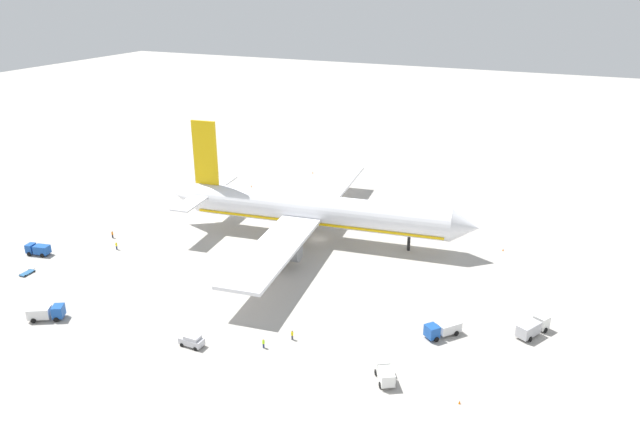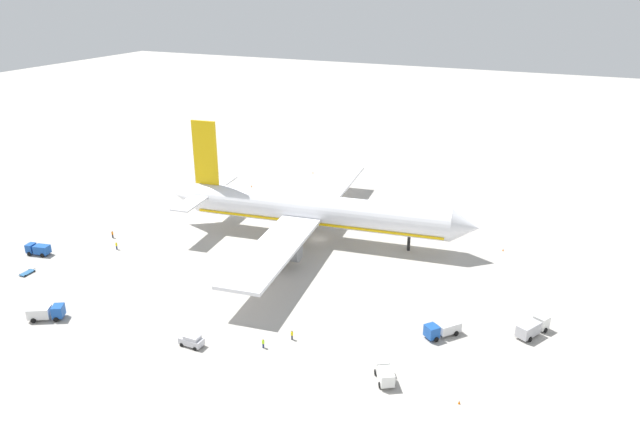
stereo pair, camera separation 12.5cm
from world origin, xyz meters
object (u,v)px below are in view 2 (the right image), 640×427
service_van (192,340)px  traffic_cone_0 (246,187)px  traffic_cone_1 (459,402)px  traffic_cone_4 (503,250)px  service_truck_4 (46,312)px  service_truck_1 (442,329)px  service_truck_2 (385,373)px  ground_worker_3 (263,343)px  service_truck_0 (533,327)px  ground_worker_1 (112,234)px  baggage_cart_0 (27,273)px  airliner (313,211)px  service_truck_3 (38,249)px  ground_worker_2 (292,335)px  traffic_cone_2 (313,172)px  ground_worker_0 (116,246)px  traffic_cone_3 (251,186)px

service_van → traffic_cone_0: (-32.48, 72.06, -0.76)m
traffic_cone_1 → traffic_cone_4: 54.88m
service_truck_4 → service_truck_1: bearing=19.6°
service_truck_1 → service_truck_2: size_ratio=1.22×
service_truck_1 → ground_worker_3: (-25.75, -15.31, -0.49)m
service_truck_0 → service_truck_1: size_ratio=1.12×
ground_worker_1 → traffic_cone_4: (83.99, 29.55, -0.62)m
baggage_cart_0 → service_truck_2: bearing=-2.5°
service_truck_4 → service_truck_2: bearing=7.3°
airliner → traffic_cone_0: size_ratio=140.50×
service_truck_3 → service_van: (50.98, -15.21, -0.29)m
airliner → ground_worker_1: bearing=-156.4°
service_truck_2 → traffic_cone_4: size_ratio=9.37×
ground_worker_1 → ground_worker_2: (56.77, -20.50, -0.03)m
traffic_cone_2 → traffic_cone_1: bearing=-54.5°
service_truck_3 → traffic_cone_2: size_ratio=9.78×
airliner → service_truck_2: size_ratio=15.00×
ground_worker_1 → ground_worker_3: ground_worker_1 is taller
service_van → ground_worker_2: size_ratio=2.38×
ground_worker_0 → ground_worker_1: size_ratio=1.01×
service_van → service_truck_2: bearing=7.4°
ground_worker_2 → traffic_cone_3: bearing=125.0°
traffic_cone_1 → traffic_cone_0: bearing=137.7°
service_truck_4 → ground_worker_0: (-9.04, 27.73, -0.48)m
baggage_cart_0 → service_truck_4: bearing=-32.3°
service_truck_0 → traffic_cone_2: (-71.21, 66.57, -1.19)m
service_truck_4 → ground_worker_2: bearing=15.6°
baggage_cart_0 → traffic_cone_2: bearing=73.6°
traffic_cone_0 → service_truck_3: bearing=-108.0°
ground_worker_2 → traffic_cone_0: 79.04m
service_truck_3 → traffic_cone_1: 94.65m
service_truck_4 → traffic_cone_3: service_truck_4 is taller
service_truck_1 → traffic_cone_1: service_truck_1 is taller
traffic_cone_4 → traffic_cone_1: bearing=-88.4°
service_truck_0 → ground_worker_2: 40.51m
service_truck_2 → ground_worker_1: bearing=161.6°
ground_worker_1 → service_truck_0: bearing=-1.6°
traffic_cone_3 → traffic_cone_4: same height
ground_worker_3 → traffic_cone_3: bearing=121.5°
service_van → traffic_cone_1: bearing=4.6°
airliner → traffic_cone_0: bearing=143.0°
airliner → service_truck_4: (-28.44, -50.97, -5.52)m
traffic_cone_2 → traffic_cone_3: (-10.79, -19.23, 0.00)m
service_truck_3 → baggage_cart_0: 9.33m
service_truck_3 → traffic_cone_4: (92.38, 43.11, -1.04)m
airliner → service_truck_3: size_ratio=14.36×
service_van → ground_worker_0: service_van is taller
service_truck_3 → traffic_cone_0: service_truck_3 is taller
ground_worker_0 → ground_worker_1: (-5.29, 4.59, -0.01)m
baggage_cart_0 → ground_worker_2: bearing=0.7°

